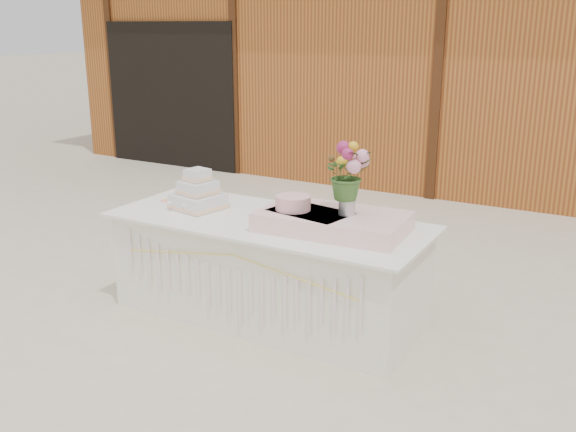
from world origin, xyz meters
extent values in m
plane|color=beige|center=(0.00, 0.00, 0.00)|extent=(80.00, 80.00, 0.00)
cube|color=#A25A21|center=(0.00, 6.00, 1.50)|extent=(12.00, 4.00, 3.00)
cube|color=black|center=(-4.20, 3.98, 1.10)|extent=(2.40, 0.08, 2.20)
cube|color=white|center=(0.00, 0.00, 0.38)|extent=(2.28, 0.88, 0.75)
cube|color=white|center=(0.00, 0.00, 0.76)|extent=(2.40, 1.00, 0.02)
cube|color=silver|center=(-0.63, -0.01, 0.83)|extent=(0.40, 0.40, 0.12)
cube|color=#FFCCA1|center=(-0.63, -0.01, 0.79)|extent=(0.41, 0.41, 0.03)
cube|color=silver|center=(-0.63, -0.01, 0.94)|extent=(0.29, 0.29, 0.11)
cube|color=#FFCCA1|center=(-0.63, -0.01, 0.91)|extent=(0.30, 0.30, 0.03)
cube|color=silver|center=(-0.63, -0.01, 1.04)|extent=(0.19, 0.19, 0.09)
cube|color=#FFCCA1|center=(-0.63, -0.01, 1.01)|extent=(0.20, 0.20, 0.03)
cylinder|color=white|center=(0.25, -0.06, 0.78)|extent=(0.27, 0.27, 0.02)
cylinder|color=white|center=(0.25, -0.06, 0.81)|extent=(0.08, 0.08, 0.05)
cylinder|color=white|center=(0.25, -0.06, 0.84)|extent=(0.32, 0.32, 0.01)
cylinder|color=#EBA9AD|center=(0.25, -0.06, 0.92)|extent=(0.25, 0.25, 0.15)
cube|color=beige|center=(0.53, 0.01, 0.83)|extent=(1.05, 0.65, 0.13)
cylinder|color=#B5B4B9|center=(0.63, 0.01, 0.98)|extent=(0.11, 0.11, 0.16)
imported|color=#355B24|center=(0.63, 0.01, 1.23)|extent=(0.42, 0.42, 0.35)
camera|label=1|loc=(2.37, -3.85, 2.15)|focal=40.00mm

